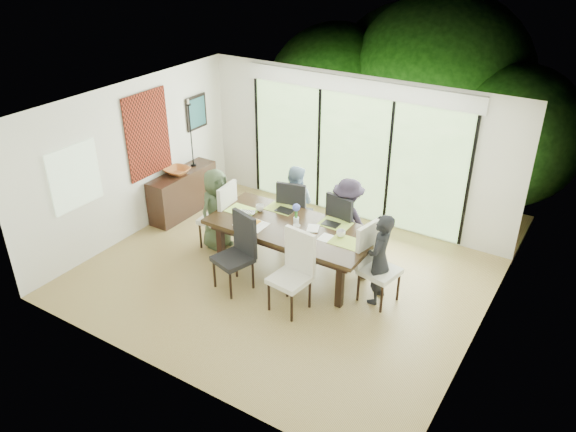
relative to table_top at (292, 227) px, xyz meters
The scene contains 62 objects.
floor 0.85m from the table_top, 97.75° to the right, with size 6.00×5.00×0.01m, color brown.
ceiling 1.94m from the table_top, 97.75° to the right, with size 6.00×5.00×0.01m, color white.
wall_back 2.29m from the table_top, 91.03° to the left, with size 6.00×0.02×2.70m, color silver.
wall_front 2.86m from the table_top, 90.82° to the right, with size 6.00×0.02×2.70m, color beige.
wall_left 3.11m from the table_top, behind, with size 0.02×5.00×2.70m, color beige.
wall_right 3.04m from the table_top, ahead, with size 0.02×5.00×2.70m, color beige.
glass_doors 2.22m from the table_top, 91.05° to the left, with size 4.20×0.02×2.30m, color #598C3F.
blinds_header 2.76m from the table_top, 91.06° to the left, with size 4.40×0.06×0.28m, color white.
mullion_a 3.07m from the table_top, 134.65° to the left, with size 0.05×0.04×2.30m, color black.
mullion_b 2.33m from the table_top, 108.86° to the left, with size 0.05×0.04×2.30m, color black.
mullion_c 2.30m from the table_top, 73.06° to the left, with size 0.05×0.04×2.30m, color black.
mullion_d 3.02m from the table_top, 46.44° to the left, with size 0.05×0.04×2.30m, color black.
side_window 3.43m from the table_top, 153.61° to the right, with size 0.02×0.90×1.00m, color #8CAD7F.
deck 3.22m from the table_top, 90.74° to the left, with size 6.00×1.80×0.10m, color #553424.
rail_top 3.91m from the table_top, 90.59° to the left, with size 6.00×0.08×0.06m, color brown.
foliage_left 5.28m from the table_top, 110.56° to the left, with size 3.20×3.20×3.20m, color #14380F.
foliage_mid 5.61m from the table_top, 86.26° to the left, with size 4.00×4.00×4.00m, color #14380F.
foliage_right 5.20m from the table_top, 65.35° to the left, with size 2.80×2.80×2.80m, color #14380F.
foliage_far 6.29m from the table_top, 95.89° to the left, with size 3.60×3.60×3.60m, color #14380F.
table_top is the anchor object (origin of this frame).
table_apron 0.10m from the table_top, ahead, with size 2.42×0.99×0.11m, color black.
table_leg_fl 1.23m from the table_top, 158.29° to the right, with size 0.10×0.10×0.76m, color black.
table_leg_fr 1.23m from the table_top, 21.71° to the right, with size 0.10×0.10×0.76m, color black.
table_leg_bl 1.23m from the table_top, 158.29° to the left, with size 0.10×0.10×0.76m, color black.
table_leg_br 1.23m from the table_top, 21.71° to the left, with size 0.10×0.10×0.76m, color black.
chair_left_end 1.51m from the table_top, behind, with size 0.51×0.51×1.21m, color beige, non-canonical shape.
chair_right_end 1.51m from the table_top, ahead, with size 0.51×0.51×1.21m, color silver, non-canonical shape.
chair_far_left 0.98m from the table_top, 117.90° to the left, with size 0.51×0.51×1.21m, color black, non-canonical shape.
chair_far_right 1.03m from the table_top, 57.09° to the left, with size 0.51×0.51×1.21m, color black, non-canonical shape.
chair_near_left 1.02m from the table_top, 119.89° to the right, with size 0.51×0.51×1.21m, color black, non-canonical shape.
chair_near_right 1.02m from the table_top, 60.11° to the right, with size 0.51×0.51×1.21m, color silver, non-canonical shape.
person_left_end 1.48m from the table_top, behind, with size 0.66×0.42×1.42m, color #3C4B32.
person_right_end 1.48m from the table_top, ahead, with size 0.66×0.42×1.42m, color black.
person_far_left 0.95m from the table_top, 118.47° to the left, with size 0.66×0.42×1.42m, color #7995AF.
person_far_right 1.00m from the table_top, 56.47° to the left, with size 0.66×0.42×1.42m, color #241D2C.
placemat_left 0.95m from the table_top, behind, with size 0.48×0.35×0.01m, color #9CC546.
placemat_right 0.95m from the table_top, ahead, with size 0.48×0.35×0.01m, color #92A93C.
placemat_far_l 0.60m from the table_top, 138.37° to the left, with size 0.48×0.35×0.01m, color #94AD3D.
placemat_far_r 0.68m from the table_top, 36.03° to the left, with size 0.48×0.35×0.01m, color #95B440.
placemat_paper 0.63m from the table_top, 151.39° to the right, with size 0.48×0.35×0.01m, color white.
tablet_far_l 0.50m from the table_top, 135.00° to the left, with size 0.29×0.20×0.01m, color black.
tablet_far_r 0.61m from the table_top, 34.99° to the left, with size 0.26×0.19×0.01m, color black.
papers 0.70m from the table_top, ahead, with size 0.33×0.24×0.00m, color white.
platter_base 0.63m from the table_top, 151.39° to the right, with size 0.29×0.29×0.03m, color white.
platter_snacks 0.63m from the table_top, 151.39° to the right, with size 0.22×0.22×0.02m, color #C57917.
vase 0.12m from the table_top, 45.00° to the left, with size 0.09×0.09×0.13m, color silver.
hyacinth_stems 0.24m from the table_top, 45.00° to the left, with size 0.04×0.04×0.18m, color #337226.
hyacinth_blooms 0.35m from the table_top, 45.00° to the left, with size 0.12×0.12×0.12m, color #525FCE.
laptop 0.86m from the table_top, behind, with size 0.36×0.23×0.03m, color silver.
cup_a 0.72m from the table_top, 167.91° to the left, with size 0.14×0.14×0.11m, color white.
cup_b 0.20m from the table_top, 33.69° to the right, with size 0.11×0.11×0.10m, color white.
cup_c 0.81m from the table_top, ahead, with size 0.14×0.14×0.11m, color white.
book 0.26m from the table_top, 11.31° to the left, with size 0.18×0.25×0.02m, color white.
sideboard 2.89m from the table_top, 167.47° to the left, with size 0.42×1.51×0.85m, color black.
bowl 2.85m from the table_top, 169.44° to the left, with size 0.45×0.45×0.11m, color #974E21.
candlestick_base 2.96m from the table_top, 160.85° to the left, with size 0.09×0.09×0.04m, color black.
candlestick_shaft 3.04m from the table_top, 160.85° to the left, with size 0.02×0.02×1.18m, color black.
candlestick_pan 3.22m from the table_top, 160.85° to the left, with size 0.09×0.09×0.03m, color black.
candle 3.24m from the table_top, 160.85° to the left, with size 0.03×0.03×0.09m, color silver.
tapestry 3.15m from the table_top, behind, with size 0.02×1.00×1.50m, color maroon.
art_frame 3.46m from the table_top, 154.95° to the left, with size 0.03×0.55×0.65m, color black.
art_canvas 3.44m from the table_top, 154.81° to the left, with size 0.01×0.45×0.55m, color #18474E.
Camera 1 is at (4.01, -6.17, 5.04)m, focal length 35.00 mm.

